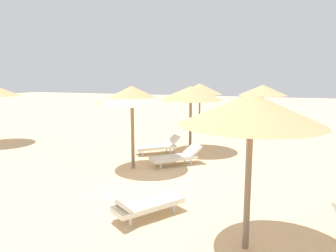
{
  "coord_description": "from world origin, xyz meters",
  "views": [
    {
      "loc": [
        4.2,
        -9.06,
        3.26
      ],
      "look_at": [
        0.0,
        3.0,
        1.2
      ],
      "focal_mm": 33.91,
      "sensor_mm": 36.0,
      "label": 1
    }
  ],
  "objects_px": {
    "parasol_2": "(263,90)",
    "parasol_6": "(200,89)",
    "parasol_0": "(191,93)",
    "lounger_0": "(158,146)",
    "parasol_5": "(132,95)",
    "lounger_5": "(177,156)",
    "lounger_4": "(143,204)",
    "parasol_4": "(251,110)",
    "lounger_2": "(258,120)",
    "lounger_6": "(219,124)",
    "bench_0": "(289,123)"
  },
  "relations": [
    {
      "from": "parasol_2",
      "to": "parasol_6",
      "type": "height_order",
      "value": "parasol_6"
    },
    {
      "from": "parasol_0",
      "to": "lounger_0",
      "type": "relative_size",
      "value": 1.5
    },
    {
      "from": "parasol_5",
      "to": "lounger_5",
      "type": "bearing_deg",
      "value": 34.51
    },
    {
      "from": "lounger_4",
      "to": "parasol_6",
      "type": "bearing_deg",
      "value": 98.21
    },
    {
      "from": "parasol_0",
      "to": "parasol_4",
      "type": "relative_size",
      "value": 0.94
    },
    {
      "from": "lounger_2",
      "to": "lounger_5",
      "type": "xyz_separation_m",
      "value": [
        -2.22,
        -10.83,
        -0.0
      ]
    },
    {
      "from": "lounger_2",
      "to": "parasol_2",
      "type": "bearing_deg",
      "value": -81.03
    },
    {
      "from": "lounger_6",
      "to": "lounger_2",
      "type": "bearing_deg",
      "value": 50.06
    },
    {
      "from": "lounger_4",
      "to": "lounger_6",
      "type": "distance_m",
      "value": 12.66
    },
    {
      "from": "parasol_4",
      "to": "parasol_5",
      "type": "xyz_separation_m",
      "value": [
        -4.27,
        4.04,
        -0.08
      ]
    },
    {
      "from": "parasol_6",
      "to": "lounger_4",
      "type": "distance_m",
      "value": 13.96
    },
    {
      "from": "parasol_2",
      "to": "parasol_5",
      "type": "height_order",
      "value": "parasol_5"
    },
    {
      "from": "lounger_2",
      "to": "parasol_5",
      "type": "bearing_deg",
      "value": -106.8
    },
    {
      "from": "parasol_6",
      "to": "lounger_0",
      "type": "xyz_separation_m",
      "value": [
        0.15,
        -7.91,
        -2.05
      ]
    },
    {
      "from": "lounger_0",
      "to": "lounger_5",
      "type": "distance_m",
      "value": 1.86
    },
    {
      "from": "parasol_5",
      "to": "parasol_0",
      "type": "bearing_deg",
      "value": 69.23
    },
    {
      "from": "parasol_4",
      "to": "lounger_2",
      "type": "bearing_deg",
      "value": 92.64
    },
    {
      "from": "parasol_4",
      "to": "lounger_4",
      "type": "xyz_separation_m",
      "value": [
        -2.38,
        0.57,
        -2.33
      ]
    },
    {
      "from": "parasol_6",
      "to": "lounger_5",
      "type": "relative_size",
      "value": 1.6
    },
    {
      "from": "lounger_6",
      "to": "lounger_4",
      "type": "bearing_deg",
      "value": -87.78
    },
    {
      "from": "parasol_4",
      "to": "lounger_0",
      "type": "relative_size",
      "value": 1.59
    },
    {
      "from": "lounger_5",
      "to": "parasol_5",
      "type": "bearing_deg",
      "value": -145.49
    },
    {
      "from": "parasol_4",
      "to": "bench_0",
      "type": "xyz_separation_m",
      "value": [
        1.14,
        14.87,
        -2.31
      ]
    },
    {
      "from": "parasol_2",
      "to": "lounger_0",
      "type": "bearing_deg",
      "value": -115.95
    },
    {
      "from": "lounger_4",
      "to": "bench_0",
      "type": "relative_size",
      "value": 1.24
    },
    {
      "from": "lounger_4",
      "to": "lounger_6",
      "type": "xyz_separation_m",
      "value": [
        -0.49,
        12.65,
        -0.01
      ]
    },
    {
      "from": "lounger_4",
      "to": "lounger_5",
      "type": "distance_m",
      "value": 4.42
    },
    {
      "from": "parasol_2",
      "to": "parasol_4",
      "type": "xyz_separation_m",
      "value": [
        0.45,
        -14.03,
        0.3
      ]
    },
    {
      "from": "parasol_4",
      "to": "lounger_5",
      "type": "distance_m",
      "value": 6.22
    },
    {
      "from": "parasol_0",
      "to": "lounger_0",
      "type": "height_order",
      "value": "parasol_0"
    },
    {
      "from": "parasol_2",
      "to": "lounger_4",
      "type": "xyz_separation_m",
      "value": [
        -1.93,
        -13.46,
        -2.04
      ]
    },
    {
      "from": "bench_0",
      "to": "lounger_6",
      "type": "bearing_deg",
      "value": -157.68
    },
    {
      "from": "lounger_2",
      "to": "lounger_5",
      "type": "height_order",
      "value": "lounger_2"
    },
    {
      "from": "lounger_0",
      "to": "lounger_6",
      "type": "height_order",
      "value": "lounger_0"
    },
    {
      "from": "lounger_5",
      "to": "parasol_0",
      "type": "bearing_deg",
      "value": 92.96
    },
    {
      "from": "parasol_4",
      "to": "bench_0",
      "type": "relative_size",
      "value": 1.91
    },
    {
      "from": "lounger_2",
      "to": "lounger_6",
      "type": "bearing_deg",
      "value": -129.94
    },
    {
      "from": "parasol_0",
      "to": "lounger_4",
      "type": "bearing_deg",
      "value": -84.12
    },
    {
      "from": "parasol_0",
      "to": "lounger_5",
      "type": "bearing_deg",
      "value": -87.04
    },
    {
      "from": "parasol_0",
      "to": "lounger_6",
      "type": "relative_size",
      "value": 1.42
    },
    {
      "from": "parasol_4",
      "to": "bench_0",
      "type": "height_order",
      "value": "parasol_4"
    },
    {
      "from": "parasol_4",
      "to": "parasol_5",
      "type": "relative_size",
      "value": 1.02
    },
    {
      "from": "lounger_5",
      "to": "lounger_0",
      "type": "bearing_deg",
      "value": 132.34
    },
    {
      "from": "lounger_2",
      "to": "lounger_5",
      "type": "distance_m",
      "value": 11.05
    },
    {
      "from": "parasol_0",
      "to": "bench_0",
      "type": "bearing_deg",
      "value": 61.18
    },
    {
      "from": "parasol_6",
      "to": "parasol_0",
      "type": "bearing_deg",
      "value": -79.59
    },
    {
      "from": "bench_0",
      "to": "parasol_5",
      "type": "bearing_deg",
      "value": -116.55
    },
    {
      "from": "parasol_0",
      "to": "lounger_6",
      "type": "xyz_separation_m",
      "value": [
        0.19,
        5.99,
        -2.18
      ]
    },
    {
      "from": "parasol_0",
      "to": "lounger_2",
      "type": "xyz_separation_m",
      "value": [
        2.34,
        8.55,
        -2.17
      ]
    },
    {
      "from": "parasol_5",
      "to": "parasol_6",
      "type": "bearing_deg",
      "value": 90.43
    }
  ]
}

